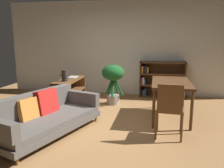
{
  "coord_description": "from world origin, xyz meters",
  "views": [
    {
      "loc": [
        0.99,
        -4.06,
        1.61
      ],
      "look_at": [
        0.22,
        0.11,
        0.79
      ],
      "focal_mm": 37.14,
      "sensor_mm": 36.0,
      "label": 1
    }
  ],
  "objects_px": {
    "fabric_couch": "(43,116)",
    "media_console": "(70,92)",
    "open_laptop": "(70,77)",
    "dining_table": "(171,85)",
    "dining_chair_near": "(170,107)",
    "bookshelf": "(160,79)",
    "potted_floor_plant": "(113,77)",
    "desk_speaker": "(65,76)"
  },
  "relations": [
    {
      "from": "fabric_couch",
      "to": "media_console",
      "type": "bearing_deg",
      "value": 96.43
    },
    {
      "from": "open_laptop",
      "to": "dining_table",
      "type": "distance_m",
      "value": 2.63
    },
    {
      "from": "fabric_couch",
      "to": "dining_table",
      "type": "xyz_separation_m",
      "value": [
        2.2,
        1.22,
        0.37
      ]
    },
    {
      "from": "fabric_couch",
      "to": "dining_chair_near",
      "type": "relative_size",
      "value": 2.38
    },
    {
      "from": "dining_chair_near",
      "to": "bookshelf",
      "type": "relative_size",
      "value": 0.74
    },
    {
      "from": "media_console",
      "to": "dining_chair_near",
      "type": "height_order",
      "value": "dining_chair_near"
    },
    {
      "from": "dining_table",
      "to": "potted_floor_plant",
      "type": "bearing_deg",
      "value": 148.97
    },
    {
      "from": "media_console",
      "to": "potted_floor_plant",
      "type": "xyz_separation_m",
      "value": [
        1.06,
        0.21,
        0.36
      ]
    },
    {
      "from": "potted_floor_plant",
      "to": "media_console",
      "type": "bearing_deg",
      "value": -168.85
    },
    {
      "from": "dining_table",
      "to": "desk_speaker",
      "type": "bearing_deg",
      "value": 172.58
    },
    {
      "from": "potted_floor_plant",
      "to": "dining_table",
      "type": "xyz_separation_m",
      "value": [
        1.35,
        -0.81,
        0.01
      ]
    },
    {
      "from": "fabric_couch",
      "to": "desk_speaker",
      "type": "bearing_deg",
      "value": 97.49
    },
    {
      "from": "dining_chair_near",
      "to": "bookshelf",
      "type": "distance_m",
      "value": 2.89
    },
    {
      "from": "media_console",
      "to": "dining_table",
      "type": "distance_m",
      "value": 2.51
    },
    {
      "from": "dining_chair_near",
      "to": "open_laptop",
      "type": "bearing_deg",
      "value": 141.57
    },
    {
      "from": "desk_speaker",
      "to": "potted_floor_plant",
      "type": "relative_size",
      "value": 0.27
    },
    {
      "from": "dining_table",
      "to": "dining_chair_near",
      "type": "height_order",
      "value": "dining_chair_near"
    },
    {
      "from": "potted_floor_plant",
      "to": "dining_chair_near",
      "type": "relative_size",
      "value": 1.07
    },
    {
      "from": "fabric_couch",
      "to": "dining_table",
      "type": "height_order",
      "value": "dining_table"
    },
    {
      "from": "dining_table",
      "to": "fabric_couch",
      "type": "bearing_deg",
      "value": -151.05
    },
    {
      "from": "fabric_couch",
      "to": "desk_speaker",
      "type": "distance_m",
      "value": 1.61
    },
    {
      "from": "media_console",
      "to": "open_laptop",
      "type": "xyz_separation_m",
      "value": [
        -0.08,
        0.25,
        0.34
      ]
    },
    {
      "from": "media_console",
      "to": "dining_chair_near",
      "type": "bearing_deg",
      "value": -35.44
    },
    {
      "from": "media_console",
      "to": "potted_floor_plant",
      "type": "bearing_deg",
      "value": 11.15
    },
    {
      "from": "potted_floor_plant",
      "to": "open_laptop",
      "type": "bearing_deg",
      "value": 177.91
    },
    {
      "from": "dining_table",
      "to": "open_laptop",
      "type": "bearing_deg",
      "value": 161.1
    },
    {
      "from": "open_laptop",
      "to": "desk_speaker",
      "type": "relative_size",
      "value": 1.57
    },
    {
      "from": "fabric_couch",
      "to": "open_laptop",
      "type": "height_order",
      "value": "fabric_couch"
    },
    {
      "from": "fabric_couch",
      "to": "bookshelf",
      "type": "height_order",
      "value": "bookshelf"
    },
    {
      "from": "fabric_couch",
      "to": "dining_chair_near",
      "type": "height_order",
      "value": "dining_chair_near"
    },
    {
      "from": "fabric_couch",
      "to": "media_console",
      "type": "relative_size",
      "value": 1.72
    },
    {
      "from": "fabric_couch",
      "to": "media_console",
      "type": "distance_m",
      "value": 1.83
    },
    {
      "from": "desk_speaker",
      "to": "dining_table",
      "type": "relative_size",
      "value": 0.19
    },
    {
      "from": "fabric_couch",
      "to": "open_laptop",
      "type": "xyz_separation_m",
      "value": [
        -0.28,
        2.07,
        0.35
      ]
    },
    {
      "from": "desk_speaker",
      "to": "dining_table",
      "type": "distance_m",
      "value": 2.43
    },
    {
      "from": "desk_speaker",
      "to": "dining_chair_near",
      "type": "height_order",
      "value": "dining_chair_near"
    },
    {
      "from": "fabric_couch",
      "to": "bookshelf",
      "type": "relative_size",
      "value": 1.75
    },
    {
      "from": "desk_speaker",
      "to": "dining_table",
      "type": "bearing_deg",
      "value": -7.42
    },
    {
      "from": "fabric_couch",
      "to": "dining_table",
      "type": "bearing_deg",
      "value": 28.95
    },
    {
      "from": "media_console",
      "to": "dining_chair_near",
      "type": "distance_m",
      "value": 2.87
    },
    {
      "from": "open_laptop",
      "to": "bookshelf",
      "type": "relative_size",
      "value": 0.33
    },
    {
      "from": "desk_speaker",
      "to": "potted_floor_plant",
      "type": "height_order",
      "value": "potted_floor_plant"
    }
  ]
}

